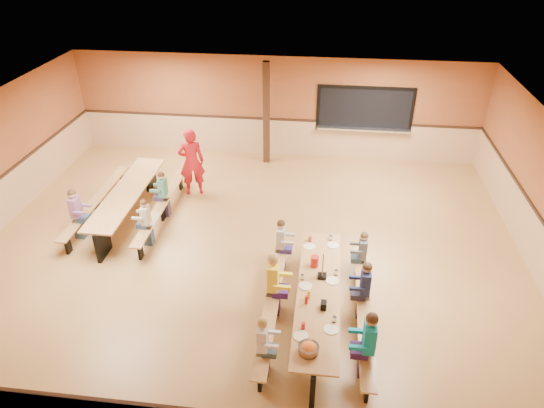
# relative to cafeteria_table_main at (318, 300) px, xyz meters

# --- Properties ---
(ground) EXTENTS (12.00, 12.00, 0.00)m
(ground) POSITION_rel_cafeteria_table_main_xyz_m (-1.58, 2.11, -0.53)
(ground) COLOR olive
(ground) RESTS_ON ground
(room_envelope) EXTENTS (12.04, 10.04, 3.02)m
(room_envelope) POSITION_rel_cafeteria_table_main_xyz_m (-1.58, 2.11, 0.16)
(room_envelope) COLOR brown
(room_envelope) RESTS_ON ground
(kitchen_pass_through) EXTENTS (2.78, 0.28, 1.38)m
(kitchen_pass_through) POSITION_rel_cafeteria_table_main_xyz_m (1.02, 7.07, 0.96)
(kitchen_pass_through) COLOR black
(kitchen_pass_through) RESTS_ON ground
(structural_post) EXTENTS (0.18, 0.18, 3.00)m
(structural_post) POSITION_rel_cafeteria_table_main_xyz_m (-1.78, 6.51, 0.97)
(structural_post) COLOR black
(structural_post) RESTS_ON ground
(cafeteria_table_main) EXTENTS (1.91, 3.70, 0.74)m
(cafeteria_table_main) POSITION_rel_cafeteria_table_main_xyz_m (0.00, 0.00, 0.00)
(cafeteria_table_main) COLOR #A27340
(cafeteria_table_main) RESTS_ON ground
(cafeteria_table_second) EXTENTS (1.91, 3.70, 0.74)m
(cafeteria_table_second) POSITION_rel_cafeteria_table_main_xyz_m (-4.70, 3.01, 0.00)
(cafeteria_table_second) COLOR #A27340
(cafeteria_table_second) RESTS_ON ground
(seated_child_white_left) EXTENTS (0.35, 0.28, 1.16)m
(seated_child_white_left) POSITION_rel_cafeteria_table_main_xyz_m (-0.83, -1.23, 0.06)
(seated_child_white_left) COLOR silver
(seated_child_white_left) RESTS_ON ground
(seated_adult_yellow) EXTENTS (0.43, 0.35, 1.32)m
(seated_adult_yellow) POSITION_rel_cafeteria_table_main_xyz_m (-0.83, 0.18, 0.14)
(seated_adult_yellow) COLOR yellow
(seated_adult_yellow) RESTS_ON ground
(seated_child_grey_left) EXTENTS (0.35, 0.29, 1.18)m
(seated_child_grey_left) POSITION_rel_cafeteria_table_main_xyz_m (-0.83, 1.49, 0.06)
(seated_child_grey_left) COLOR #B0B0B0
(seated_child_grey_left) RESTS_ON ground
(seated_child_teal_right) EXTENTS (0.41, 0.33, 1.29)m
(seated_child_teal_right) POSITION_rel_cafeteria_table_main_xyz_m (0.82, -1.07, 0.12)
(seated_child_teal_right) COLOR #1091AE
(seated_child_teal_right) RESTS_ON ground
(seated_child_navy_right) EXTENTS (0.37, 0.30, 1.21)m
(seated_child_navy_right) POSITION_rel_cafeteria_table_main_xyz_m (0.82, 0.27, 0.08)
(seated_child_navy_right) COLOR navy
(seated_child_navy_right) RESTS_ON ground
(seated_child_char_right) EXTENTS (0.33, 0.27, 1.12)m
(seated_child_char_right) POSITION_rel_cafeteria_table_main_xyz_m (0.82, 1.34, 0.04)
(seated_child_char_right) COLOR #484B51
(seated_child_char_right) RESTS_ON ground
(seated_child_purple_sec) EXTENTS (0.38, 0.31, 1.23)m
(seated_child_purple_sec) POSITION_rel_cafeteria_table_main_xyz_m (-5.52, 2.07, 0.09)
(seated_child_purple_sec) COLOR #7C4C76
(seated_child_purple_sec) RESTS_ON ground
(seated_child_green_sec) EXTENTS (0.35, 0.29, 1.18)m
(seated_child_green_sec) POSITION_rel_cafeteria_table_main_xyz_m (-3.87, 3.22, 0.06)
(seated_child_green_sec) COLOR #3E7F66
(seated_child_green_sec) RESTS_ON ground
(seated_child_tan_sec) EXTENTS (0.33, 0.27, 1.14)m
(seated_child_tan_sec) POSITION_rel_cafeteria_table_main_xyz_m (-3.87, 2.00, 0.04)
(seated_child_tan_sec) COLOR #BAB393
(seated_child_tan_sec) RESTS_ON ground
(standing_woman) EXTENTS (0.77, 0.63, 1.83)m
(standing_woman) POSITION_rel_cafeteria_table_main_xyz_m (-3.46, 4.39, 0.39)
(standing_woman) COLOR #AC1319
(standing_woman) RESTS_ON ground
(punch_pitcher) EXTENTS (0.16, 0.16, 0.22)m
(punch_pitcher) POSITION_rel_cafeteria_table_main_xyz_m (-0.11, 0.69, 0.32)
(punch_pitcher) COLOR #AE1C17
(punch_pitcher) RESTS_ON cafeteria_table_main
(chip_bowl) EXTENTS (0.32, 0.32, 0.15)m
(chip_bowl) POSITION_rel_cafeteria_table_main_xyz_m (-0.10, -1.40, 0.29)
(chip_bowl) COLOR orange
(chip_bowl) RESTS_ON cafeteria_table_main
(napkin_dispenser) EXTENTS (0.10, 0.14, 0.13)m
(napkin_dispenser) POSITION_rel_cafeteria_table_main_xyz_m (0.10, -0.42, 0.28)
(napkin_dispenser) COLOR black
(napkin_dispenser) RESTS_ON cafeteria_table_main
(condiment_mustard) EXTENTS (0.06, 0.06, 0.17)m
(condiment_mustard) POSITION_rel_cafeteria_table_main_xyz_m (-0.16, -0.20, 0.30)
(condiment_mustard) COLOR yellow
(condiment_mustard) RESTS_ON cafeteria_table_main
(condiment_ketchup) EXTENTS (0.06, 0.06, 0.17)m
(condiment_ketchup) POSITION_rel_cafeteria_table_main_xyz_m (-0.20, -0.34, 0.30)
(condiment_ketchup) COLOR #B2140F
(condiment_ketchup) RESTS_ON cafeteria_table_main
(table_paddle) EXTENTS (0.16, 0.16, 0.56)m
(table_paddle) POSITION_rel_cafeteria_table_main_xyz_m (0.05, 0.38, 0.35)
(table_paddle) COLOR black
(table_paddle) RESTS_ON cafeteria_table_main
(place_settings) EXTENTS (0.65, 3.30, 0.11)m
(place_settings) POSITION_rel_cafeteria_table_main_xyz_m (-0.00, 0.00, 0.27)
(place_settings) COLOR beige
(place_settings) RESTS_ON cafeteria_table_main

